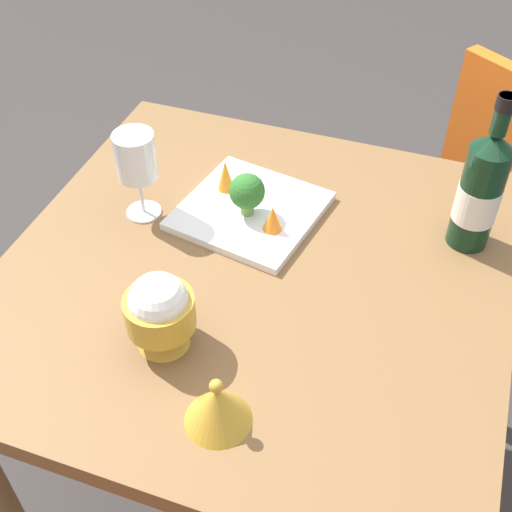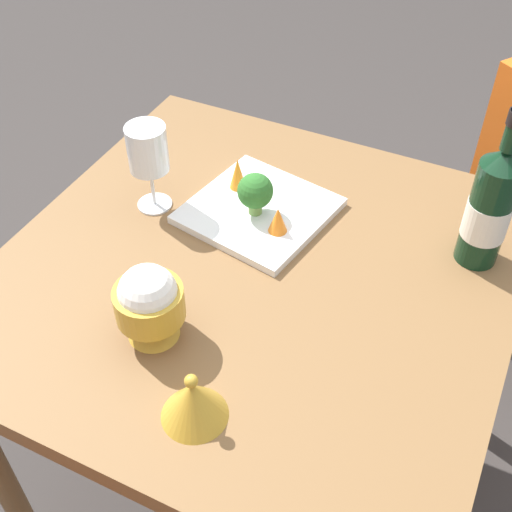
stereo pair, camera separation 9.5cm
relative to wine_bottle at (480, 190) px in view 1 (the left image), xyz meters
The scene contains 10 objects.
ground_plane 0.94m from the wine_bottle, 150.14° to the right, with size 8.00×8.00×0.00m, color #383330.
dining_table 0.45m from the wine_bottle, 150.14° to the right, with size 0.89×0.89×0.73m.
wine_bottle is the anchor object (origin of this frame).
wine_glass 0.61m from the wine_bottle, 168.27° to the right, with size 0.08×0.08×0.18m.
rice_bowl 0.59m from the wine_bottle, 136.63° to the right, with size 0.11×0.11×0.14m.
rice_bowl_lid 0.59m from the wine_bottle, 119.96° to the right, with size 0.10×0.10×0.09m.
serving_plate 0.42m from the wine_bottle, behind, with size 0.29×0.29×0.02m.
broccoli_floret 0.42m from the wine_bottle, 169.33° to the right, with size 0.07×0.07×0.09m.
carrot_garnish_left 0.48m from the wine_bottle, behind, with size 0.03×0.03×0.07m.
carrot_garnish_right 0.36m from the wine_bottle, 162.75° to the right, with size 0.04×0.04×0.05m.
Camera 1 is at (0.28, -0.79, 1.57)m, focal length 46.76 mm.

